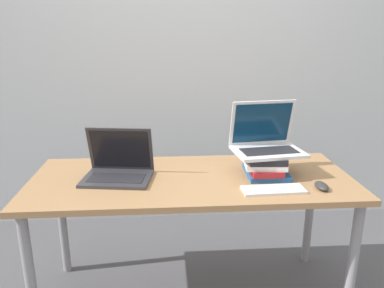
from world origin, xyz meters
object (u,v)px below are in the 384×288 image
(wireless_keyboard, at_px, (273,190))
(mouse, at_px, (321,186))
(book_stack, at_px, (265,165))
(laptop_on_books, at_px, (266,142))
(laptop_left, at_px, (118,168))

(wireless_keyboard, bearing_deg, mouse, 2.20)
(book_stack, height_order, laptop_on_books, laptop_on_books)
(laptop_left, distance_m, book_stack, 0.76)
(book_stack, distance_m, mouse, 0.31)
(wireless_keyboard, xyz_separation_m, mouse, (0.24, 0.01, 0.01))
(laptop_on_books, height_order, wireless_keyboard, laptop_on_books)
(book_stack, height_order, mouse, book_stack)
(book_stack, bearing_deg, laptop_on_books, 73.86)
(book_stack, xyz_separation_m, laptop_on_books, (0.01, 0.04, 0.11))
(laptop_on_books, bearing_deg, mouse, -48.46)
(book_stack, distance_m, wireless_keyboard, 0.22)
(wireless_keyboard, height_order, mouse, mouse)
(laptop_on_books, height_order, mouse, laptop_on_books)
(book_stack, bearing_deg, mouse, -41.48)
(wireless_keyboard, bearing_deg, laptop_left, 163.57)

